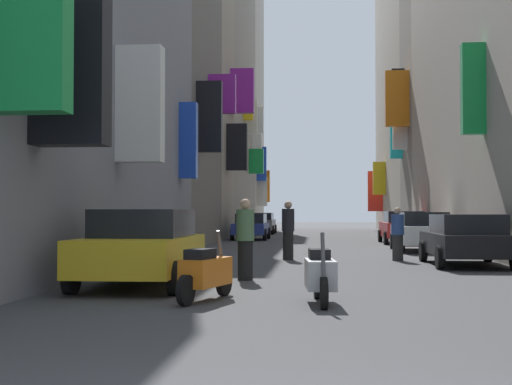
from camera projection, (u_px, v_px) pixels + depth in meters
ground_plane at (321, 243)px, 33.30m from camera, size 140.00×140.00×0.00m
building_left_mid_a at (143, 82)px, 31.97m from camera, size 7.22×8.58×14.68m
building_left_mid_b at (175, 64)px, 39.03m from camera, size 7.31×5.46×19.28m
building_left_mid_c at (203, 103)px, 48.58m from camera, size 7.10×13.77×17.87m
building_left_far at (225, 100)px, 59.83m from camera, size 6.94×8.72×21.88m
building_right_mid_a at (457, 68)px, 41.32m from camera, size 7.33×5.65×19.74m
building_right_mid_b at (426, 93)px, 53.46m from camera, size 7.17×18.69×20.87m
parked_car_grey at (262, 223)px, 46.97m from camera, size 1.83×4.27×1.40m
parked_car_white at (421, 231)px, 26.12m from camera, size 1.96×4.49×1.44m
parked_car_red at (403, 227)px, 32.60m from camera, size 2.02×4.47×1.48m
parked_car_black at (466, 238)px, 19.04m from camera, size 2.02×4.36×1.38m
parked_car_blue at (251, 226)px, 37.29m from camera, size 1.85×4.03×1.36m
parked_car_yellow at (142, 246)px, 13.61m from camera, size 2.01×3.92×1.49m
scooter_green at (259, 228)px, 42.78m from camera, size 0.82×1.78×1.13m
scooter_silver at (320, 274)px, 11.09m from camera, size 0.52×1.78×1.13m
scooter_orange at (206, 272)px, 11.45m from camera, size 0.75×1.87×1.13m
pedestrian_crossing at (398, 234)px, 20.95m from camera, size 0.40×0.40×1.58m
pedestrian_mid_street at (288, 230)px, 21.34m from camera, size 0.48×0.48×1.77m
pedestrian_far_away at (245, 240)px, 14.94m from camera, size 0.54×0.54×1.72m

